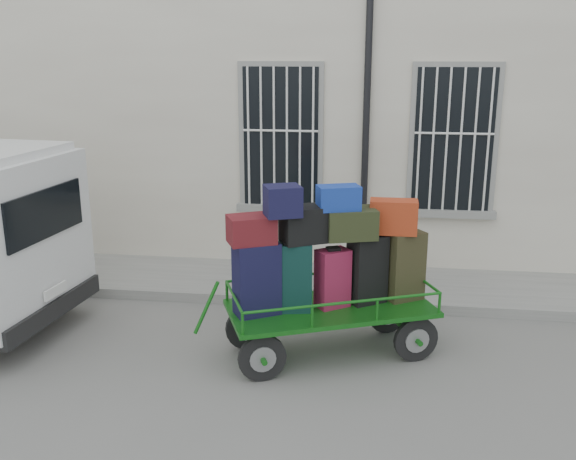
% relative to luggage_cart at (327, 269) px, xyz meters
% --- Properties ---
extents(ground, '(80.00, 80.00, 0.00)m').
position_rel_luggage_cart_xyz_m(ground, '(-0.58, 0.05, -1.11)').
color(ground, slate).
rests_on(ground, ground).
extents(building, '(24.00, 5.15, 6.00)m').
position_rel_luggage_cart_xyz_m(building, '(-0.57, 5.55, 1.89)').
color(building, beige).
rests_on(building, ground).
extents(sidewalk, '(24.00, 1.70, 0.15)m').
position_rel_luggage_cart_xyz_m(sidewalk, '(-0.58, 2.25, -1.03)').
color(sidewalk, gray).
rests_on(sidewalk, ground).
extents(luggage_cart, '(2.86, 1.94, 2.15)m').
position_rel_luggage_cart_xyz_m(luggage_cart, '(0.00, 0.00, 0.00)').
color(luggage_cart, black).
rests_on(luggage_cart, ground).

